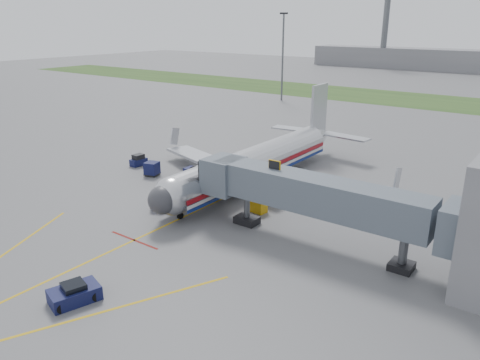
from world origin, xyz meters
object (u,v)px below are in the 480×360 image
Objects in this scene: airliner at (256,162)px; baggage_tug at (139,161)px; belt_loader at (204,190)px; pushback_tug at (74,294)px; ramp_worker at (209,181)px.

baggage_tug is (-16.89, -3.45, -1.95)m from airliner.
belt_loader is at bearing -110.78° from airliner.
airliner is at bearing 98.07° from pushback_tug.
belt_loader is 2.32× the size of ramp_worker.
airliner is 9.41× the size of pushback_tug.
baggage_tug is at bearing 167.52° from belt_loader.
baggage_tug is at bearing -168.46° from airliner.
airliner is at bearing 4.64° from ramp_worker.
baggage_tug is at bearing 130.16° from pushback_tug.
ramp_worker is (-7.41, 23.41, 0.30)m from pushback_tug.
belt_loader is 2.10m from ramp_worker.
belt_loader is (-2.51, -6.63, -2.17)m from airliner.
ramp_worker is (-0.90, 1.85, 0.40)m from belt_loader.
baggage_tug is (-20.89, 24.75, 0.11)m from pushback_tug.
pushback_tug is at bearing -122.22° from ramp_worker.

